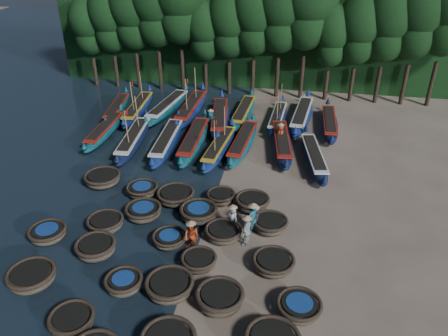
% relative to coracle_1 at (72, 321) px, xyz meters
% --- Properties ---
extents(ground, '(120.00, 120.00, 0.00)m').
position_rel_coracle_1_xyz_m(ground, '(3.96, 9.04, -0.42)').
color(ground, gray).
rests_on(ground, ground).
extents(foliage_wall, '(40.00, 3.00, 10.00)m').
position_rel_coracle_1_xyz_m(foliage_wall, '(3.96, 32.54, 4.58)').
color(foliage_wall, black).
rests_on(foliage_wall, ground).
extents(coracle_1, '(2.23, 2.23, 0.73)m').
position_rel_coracle_1_xyz_m(coracle_1, '(0.00, 0.00, 0.00)').
color(coracle_1, brown).
rests_on(coracle_1, ground).
extents(coracle_5, '(2.33, 2.33, 0.79)m').
position_rel_coracle_1_xyz_m(coracle_5, '(-3.05, 2.04, 0.03)').
color(coracle_5, brown).
rests_on(coracle_5, ground).
extents(coracle_6, '(1.96, 1.96, 0.71)m').
position_rel_coracle_1_xyz_m(coracle_6, '(1.31, 2.46, -0.01)').
color(coracle_6, brown).
rests_on(coracle_6, ground).
extents(coracle_7, '(2.80, 2.80, 0.78)m').
position_rel_coracle_1_xyz_m(coracle_7, '(3.46, 2.60, 0.03)').
color(coracle_7, brown).
rests_on(coracle_7, ground).
extents(coracle_8, '(2.19, 2.19, 0.83)m').
position_rel_coracle_1_xyz_m(coracle_8, '(5.85, 2.25, 0.06)').
color(coracle_8, brown).
rests_on(coracle_8, ground).
extents(coracle_9, '(2.02, 2.02, 0.69)m').
position_rel_coracle_1_xyz_m(coracle_9, '(9.29, 2.42, -0.02)').
color(coracle_9, brown).
rests_on(coracle_9, ground).
extents(coracle_10, '(2.04, 2.04, 0.70)m').
position_rel_coracle_1_xyz_m(coracle_10, '(-4.04, 5.21, -0.01)').
color(coracle_10, brown).
rests_on(coracle_10, ground).
extents(coracle_11, '(2.51, 2.51, 0.80)m').
position_rel_coracle_1_xyz_m(coracle_11, '(-0.97, 4.48, 0.04)').
color(coracle_11, brown).
rests_on(coracle_11, ground).
extents(coracle_12, '(2.05, 2.05, 0.63)m').
position_rel_coracle_1_xyz_m(coracle_12, '(2.46, 5.94, -0.05)').
color(coracle_12, brown).
rests_on(coracle_12, ground).
extents(coracle_13, '(2.21, 2.21, 0.66)m').
position_rel_coracle_1_xyz_m(coracle_13, '(4.38, 4.53, -0.04)').
color(coracle_13, brown).
rests_on(coracle_13, ground).
extents(coracle_14, '(2.49, 2.49, 0.69)m').
position_rel_coracle_1_xyz_m(coracle_14, '(7.99, 5.02, -0.02)').
color(coracle_14, brown).
rests_on(coracle_14, ground).
extents(coracle_15, '(2.30, 2.30, 0.69)m').
position_rel_coracle_1_xyz_m(coracle_15, '(-1.39, 6.62, -0.02)').
color(coracle_15, brown).
rests_on(coracle_15, ground).
extents(coracle_16, '(2.17, 2.17, 0.73)m').
position_rel_coracle_1_xyz_m(coracle_16, '(0.33, 7.98, 0.01)').
color(coracle_16, brown).
rests_on(coracle_16, ground).
extents(coracle_17, '(2.29, 2.29, 0.83)m').
position_rel_coracle_1_xyz_m(coracle_17, '(3.48, 8.34, 0.06)').
color(coracle_17, brown).
rests_on(coracle_17, ground).
extents(coracle_18, '(2.30, 2.30, 0.67)m').
position_rel_coracle_1_xyz_m(coracle_18, '(5.16, 6.94, -0.03)').
color(coracle_18, brown).
rests_on(coracle_18, ground).
extents(coracle_19, '(2.00, 2.00, 0.73)m').
position_rel_coracle_1_xyz_m(coracle_19, '(7.57, 8.06, 0.00)').
color(coracle_19, brown).
rests_on(coracle_19, ground).
extents(coracle_20, '(2.39, 2.39, 0.77)m').
position_rel_coracle_1_xyz_m(coracle_20, '(-3.46, 10.96, 0.02)').
color(coracle_20, brown).
rests_on(coracle_20, ground).
extents(coracle_21, '(2.43, 2.43, 0.69)m').
position_rel_coracle_1_xyz_m(coracle_21, '(-0.52, 10.19, -0.02)').
color(coracle_21, brown).
rests_on(coracle_21, ground).
extents(coracle_22, '(2.47, 2.47, 0.76)m').
position_rel_coracle_1_xyz_m(coracle_22, '(1.71, 9.86, 0.02)').
color(coracle_22, brown).
rests_on(coracle_22, ground).
extents(coracle_23, '(1.76, 1.76, 0.68)m').
position_rel_coracle_1_xyz_m(coracle_23, '(4.41, 10.28, -0.03)').
color(coracle_23, brown).
rests_on(coracle_23, ground).
extents(coracle_24, '(2.07, 2.07, 0.81)m').
position_rel_coracle_1_xyz_m(coracle_24, '(6.37, 9.90, 0.05)').
color(coracle_24, brown).
rests_on(coracle_24, ground).
extents(long_boat_1, '(1.49, 7.71, 1.36)m').
position_rel_coracle_1_xyz_m(long_boat_1, '(-6.22, 17.72, 0.10)').
color(long_boat_1, '#104D5A').
rests_on(long_boat_1, ground).
extents(long_boat_2, '(2.15, 8.34, 3.55)m').
position_rel_coracle_1_xyz_m(long_boat_2, '(-3.41, 16.51, 0.15)').
color(long_boat_2, '#101C3B').
rests_on(long_boat_2, ground).
extents(long_boat_3, '(1.83, 8.41, 1.48)m').
position_rel_coracle_1_xyz_m(long_boat_3, '(-0.84, 16.63, 0.15)').
color(long_boat_3, navy).
rests_on(long_boat_3, ground).
extents(long_boat_4, '(1.65, 8.59, 1.51)m').
position_rel_coracle_1_xyz_m(long_boat_4, '(1.10, 17.14, 0.16)').
color(long_boat_4, '#104D5A').
rests_on(long_boat_4, ground).
extents(long_boat_5, '(2.06, 7.69, 3.28)m').
position_rel_coracle_1_xyz_m(long_boat_5, '(3.15, 16.41, 0.10)').
color(long_boat_5, navy).
rests_on(long_boat_5, ground).
extents(long_boat_6, '(2.04, 8.02, 1.42)m').
position_rel_coracle_1_xyz_m(long_boat_6, '(4.74, 17.49, 0.12)').
color(long_boat_6, '#104D5A').
rests_on(long_boat_6, ground).
extents(long_boat_7, '(2.46, 8.13, 1.44)m').
position_rel_coracle_1_xyz_m(long_boat_7, '(7.58, 17.92, 0.13)').
color(long_boat_7, '#101C3B').
rests_on(long_boat_7, ground).
extents(long_boat_8, '(2.61, 7.64, 1.36)m').
position_rel_coracle_1_xyz_m(long_boat_8, '(9.92, 16.13, 0.10)').
color(long_boat_8, '#101C3B').
rests_on(long_boat_8, ground).
extents(long_boat_9, '(2.30, 7.43, 1.32)m').
position_rel_coracle_1_xyz_m(long_boat_9, '(-7.02, 22.15, 0.09)').
color(long_boat_9, '#104D5A').
rests_on(long_boat_9, ground).
extents(long_boat_10, '(1.97, 8.31, 3.54)m').
position_rel_coracle_1_xyz_m(long_boat_10, '(-5.16, 22.34, 0.15)').
color(long_boat_10, navy).
rests_on(long_boat_10, ground).
extents(long_boat_11, '(2.71, 8.70, 1.55)m').
position_rel_coracle_1_xyz_m(long_boat_11, '(-2.69, 23.10, 0.17)').
color(long_boat_11, '#104D5A').
rests_on(long_boat_11, ground).
extents(long_boat_12, '(1.78, 9.06, 3.85)m').
position_rel_coracle_1_xyz_m(long_boat_12, '(-0.58, 23.04, 0.19)').
color(long_boat_12, navy).
rests_on(long_boat_12, ground).
extents(long_boat_13, '(2.77, 8.84, 1.57)m').
position_rel_coracle_1_xyz_m(long_boat_13, '(2.24, 21.55, 0.18)').
color(long_boat_13, navy).
rests_on(long_boat_13, ground).
extents(long_boat_14, '(1.86, 7.98, 1.41)m').
position_rel_coracle_1_xyz_m(long_boat_14, '(4.00, 23.19, 0.12)').
color(long_boat_14, '#104D5A').
rests_on(long_boat_14, ground).
extents(long_boat_15, '(1.69, 7.42, 3.15)m').
position_rel_coracle_1_xyz_m(long_boat_15, '(6.95, 22.54, 0.08)').
color(long_boat_15, navy).
rests_on(long_boat_15, ground).
extents(long_boat_16, '(2.45, 8.69, 1.54)m').
position_rel_coracle_1_xyz_m(long_boat_16, '(8.93, 23.23, 0.17)').
color(long_boat_16, navy).
rests_on(long_boat_16, ground).
extents(long_boat_17, '(1.45, 7.75, 1.36)m').
position_rel_coracle_1_xyz_m(long_boat_17, '(11.16, 22.18, 0.10)').
color(long_boat_17, '#101C3B').
rests_on(long_boat_17, ground).
extents(fisherman_0, '(0.86, 0.83, 1.69)m').
position_rel_coracle_1_xyz_m(fisherman_0, '(5.52, 7.84, 0.40)').
color(fisherman_0, beige).
rests_on(fisherman_0, ground).
extents(fisherman_1, '(0.75, 0.79, 2.01)m').
position_rel_coracle_1_xyz_m(fisherman_1, '(6.63, 7.71, 0.58)').
color(fisherman_1, '#1A5E6E').
rests_on(fisherman_1, ground).
extents(fisherman_2, '(1.07, 0.98, 1.99)m').
position_rel_coracle_1_xyz_m(fisherman_2, '(3.74, 5.67, 0.52)').
color(fisherman_2, '#B73C18').
rests_on(fisherman_2, ground).
extents(fisherman_3, '(0.94, 1.16, 1.77)m').
position_rel_coracle_1_xyz_m(fisherman_3, '(6.71, 7.92, 0.41)').
color(fisherman_3, black).
rests_on(fisherman_3, ground).
extents(fisherman_4, '(0.71, 1.13, 1.99)m').
position_rel_coracle_1_xyz_m(fisherman_4, '(6.45, 6.59, 0.54)').
color(fisherman_4, beige).
rests_on(fisherman_4, ground).
extents(fisherman_5, '(1.69, 1.07, 1.94)m').
position_rel_coracle_1_xyz_m(fisherman_5, '(1.73, 20.34, 0.49)').
color(fisherman_5, '#1A5E6E').
rests_on(fisherman_5, ground).
extents(fisherman_6, '(0.80, 1.00, 1.98)m').
position_rel_coracle_1_xyz_m(fisherman_6, '(7.41, 18.51, 0.52)').
color(fisherman_6, '#B73C18').
rests_on(fisherman_6, ground).
extents(tree_0, '(3.68, 3.68, 8.68)m').
position_rel_coracle_1_xyz_m(tree_0, '(-12.04, 29.04, 5.55)').
color(tree_0, black).
rests_on(tree_0, ground).
extents(tree_1, '(4.09, 4.09, 9.65)m').
position_rel_coracle_1_xyz_m(tree_1, '(-9.74, 29.04, 6.23)').
color(tree_1, black).
rests_on(tree_1, ground).
extents(tree_2, '(4.51, 4.51, 10.63)m').
position_rel_coracle_1_xyz_m(tree_2, '(-7.44, 29.04, 6.91)').
color(tree_2, black).
rests_on(tree_2, ground).
extents(tree_3, '(4.92, 4.92, 11.60)m').
position_rel_coracle_1_xyz_m(tree_3, '(-5.14, 29.04, 7.58)').
color(tree_3, black).
rests_on(tree_3, ground).
extents(tree_5, '(3.68, 3.68, 8.68)m').
position_rel_coracle_1_xyz_m(tree_5, '(-0.54, 29.04, 5.55)').
color(tree_5, black).
rests_on(tree_5, ground).
extents(tree_6, '(4.09, 4.09, 9.65)m').
position_rel_coracle_1_xyz_m(tree_6, '(1.76, 29.04, 6.23)').
color(tree_6, black).
rests_on(tree_6, ground).
extents(tree_7, '(4.51, 4.51, 10.63)m').
position_rel_coracle_1_xyz_m(tree_7, '(4.06, 29.04, 6.91)').
color(tree_7, black).
rests_on(tree_7, ground).
extents(tree_8, '(4.92, 4.92, 11.60)m').
position_rel_coracle_1_xyz_m(tree_8, '(6.36, 29.04, 7.58)').
color(tree_8, black).
rests_on(tree_8, ground).
extents(tree_9, '(5.34, 5.34, 12.58)m').
position_rel_coracle_1_xyz_m(tree_9, '(8.66, 29.04, 8.26)').
color(tree_9, black).
rests_on(tree_9, ground).
extents(tree_10, '(3.68, 3.68, 8.68)m').
position_rel_coracle_1_xyz_m(tree_10, '(10.96, 29.04, 5.55)').
color(tree_10, black).
rests_on(tree_10, ground).
extents(tree_11, '(4.09, 4.09, 9.65)m').
position_rel_coracle_1_xyz_m(tree_11, '(13.26, 29.04, 6.23)').
color(tree_11, black).
rests_on(tree_11, ground).
extents(tree_12, '(4.51, 4.51, 10.63)m').
position_rel_coracle_1_xyz_m(tree_12, '(15.56, 29.04, 6.91)').
color(tree_12, black).
rests_on(tree_12, ground).
extents(tree_13, '(4.92, 4.92, 11.60)m').
position_rel_coracle_1_xyz_m(tree_13, '(17.86, 29.04, 7.58)').
color(tree_13, black).
rests_on(tree_13, ground).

